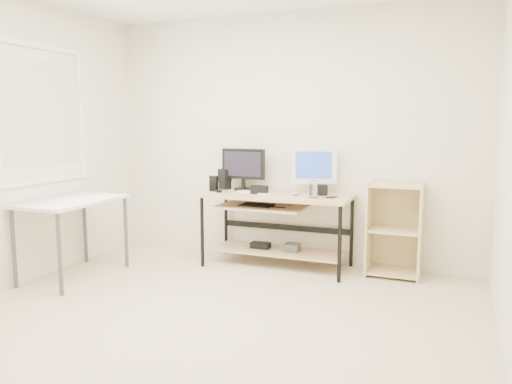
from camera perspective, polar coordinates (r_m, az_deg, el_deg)
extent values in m
cube|color=beige|center=(3.78, -6.30, -15.08)|extent=(4.00, 4.00, 0.01)
cube|color=silver|center=(5.33, 3.71, 6.10)|extent=(4.00, 0.01, 2.60)
cube|color=white|center=(5.16, -23.27, 8.20)|extent=(0.01, 1.00, 1.20)
cube|color=tan|center=(5.05, 2.43, -0.43)|extent=(1.50, 0.65, 0.03)
cube|color=tan|center=(5.07, 0.64, -1.70)|extent=(0.90, 0.49, 0.02)
cube|color=tan|center=(5.21, 2.58, -6.73)|extent=(1.35, 0.46, 0.02)
cube|color=black|center=(5.09, 0.11, -1.49)|extent=(0.33, 0.22, 0.01)
cylinder|color=black|center=(4.96, 2.59, -1.76)|extent=(0.14, 0.01, 0.01)
cube|color=#424245|center=(5.15, 4.17, -6.34)|extent=(0.15, 0.15, 0.08)
cube|color=black|center=(5.27, 0.52, -6.11)|extent=(0.20, 0.12, 0.06)
cylinder|color=black|center=(5.14, -6.17, -4.57)|extent=(0.04, 0.04, 0.72)
cylinder|color=black|center=(5.64, -3.45, -3.42)|extent=(0.04, 0.04, 0.72)
cylinder|color=black|center=(4.66, 9.53, -5.93)|extent=(0.04, 0.04, 0.72)
cylinder|color=black|center=(5.21, 10.88, -4.51)|extent=(0.04, 0.04, 0.72)
cube|color=white|center=(5.00, -20.32, -0.99)|extent=(0.60, 1.00, 0.03)
cylinder|color=#424245|center=(4.94, -25.95, -5.86)|extent=(0.04, 0.04, 0.72)
cylinder|color=#424245|center=(5.58, -18.96, -3.97)|extent=(0.04, 0.04, 0.72)
cylinder|color=#424245|center=(4.57, -21.53, -6.66)|extent=(0.04, 0.04, 0.72)
cylinder|color=#424245|center=(5.26, -14.64, -4.50)|extent=(0.04, 0.04, 0.72)
cube|color=#DBC489|center=(5.00, 12.81, -4.02)|extent=(0.02, 0.40, 0.90)
cube|color=#DBC489|center=(4.95, 18.31, -4.34)|extent=(0.02, 0.40, 0.90)
cube|color=#DBC489|center=(5.16, 15.78, -3.77)|extent=(0.50, 0.02, 0.90)
cube|color=#DBC489|center=(5.07, 15.37, -8.72)|extent=(0.46, 0.38, 0.02)
cube|color=#DBC489|center=(4.97, 15.55, -4.19)|extent=(0.46, 0.38, 0.02)
cube|color=#DBC489|center=(4.90, 15.73, 0.74)|extent=(0.46, 0.38, 0.02)
cylinder|color=black|center=(5.36, -1.44, 0.34)|extent=(0.20, 0.20, 0.02)
cylinder|color=black|center=(5.35, -1.44, 0.98)|extent=(0.04, 0.04, 0.10)
cube|color=black|center=(5.33, -1.45, 3.23)|extent=(0.48, 0.06, 0.32)
cube|color=black|center=(5.31, -1.57, 3.21)|extent=(0.41, 0.01, 0.26)
cube|color=silver|center=(5.12, 6.63, -0.11)|extent=(0.16, 0.15, 0.01)
cylinder|color=silver|center=(5.11, 6.64, 0.47)|extent=(0.04, 0.04, 0.09)
cube|color=white|center=(5.09, 6.68, 3.11)|extent=(0.44, 0.20, 0.38)
cube|color=#2852B0|center=(5.06, 6.60, 3.09)|extent=(0.36, 0.14, 0.31)
cube|color=white|center=(5.13, -0.22, -0.04)|extent=(0.40, 0.22, 0.01)
ellipsoid|color=#B3B3B8|center=(4.98, 4.51, -0.17)|extent=(0.10, 0.12, 0.04)
cube|color=black|center=(5.06, 0.39, 0.26)|extent=(0.18, 0.09, 0.09)
cube|color=black|center=(5.44, -3.57, 0.80)|extent=(0.13, 0.13, 0.09)
cube|color=black|center=(5.43, -3.58, 1.95)|extent=(0.14, 0.14, 0.13)
cube|color=black|center=(5.01, 7.60, 0.22)|extent=(0.09, 0.09, 0.10)
cube|color=black|center=(5.28, -4.85, 0.98)|extent=(0.09, 0.06, 0.16)
cylinder|color=black|center=(5.19, -4.24, 0.10)|extent=(0.08, 0.08, 0.03)
cube|color=black|center=(4.87, 8.66, -0.59)|extent=(0.10, 0.14, 0.01)
cylinder|color=#A6804B|center=(4.82, 6.54, -0.66)|extent=(0.13, 0.13, 0.01)
cylinder|color=white|center=(4.80, 6.55, 0.33)|extent=(0.10, 0.10, 0.16)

